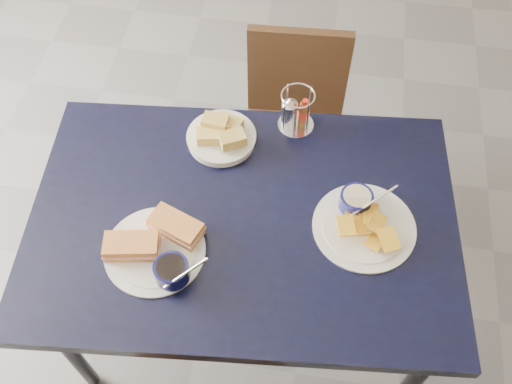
# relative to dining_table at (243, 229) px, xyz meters

# --- Properties ---
(ground) EXTENTS (6.00, 6.00, 0.00)m
(ground) POSITION_rel_dining_table_xyz_m (0.21, 0.14, -0.68)
(ground) COLOR #59595E
(ground) RESTS_ON ground
(dining_table) EXTENTS (1.24, 0.89, 0.75)m
(dining_table) POSITION_rel_dining_table_xyz_m (0.00, 0.00, 0.00)
(dining_table) COLOR black
(dining_table) RESTS_ON ground
(chair_far) EXTENTS (0.39, 0.37, 0.78)m
(chair_far) POSITION_rel_dining_table_xyz_m (0.09, 0.66, -0.23)
(chair_far) COLOR #311D10
(chair_far) RESTS_ON ground
(sandwich_plate) EXTENTS (0.30, 0.27, 0.12)m
(sandwich_plate) POSITION_rel_dining_table_xyz_m (-0.20, -0.14, 0.09)
(sandwich_plate) COLOR white
(sandwich_plate) RESTS_ON dining_table
(plantain_plate) EXTENTS (0.28, 0.28, 0.12)m
(plantain_plate) POSITION_rel_dining_table_xyz_m (0.32, 0.03, 0.09)
(plantain_plate) COLOR white
(plantain_plate) RESTS_ON dining_table
(bread_basket) EXTENTS (0.20, 0.20, 0.07)m
(bread_basket) POSITION_rel_dining_table_xyz_m (-0.11, 0.26, 0.09)
(bread_basket) COLOR white
(bread_basket) RESTS_ON dining_table
(condiment_caddy) EXTENTS (0.11, 0.11, 0.14)m
(condiment_caddy) POSITION_rel_dining_table_xyz_m (0.10, 0.35, 0.12)
(condiment_caddy) COLOR silver
(condiment_caddy) RESTS_ON dining_table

